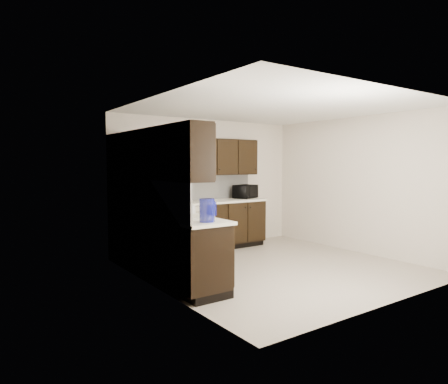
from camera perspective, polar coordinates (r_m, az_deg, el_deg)
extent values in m
plane|color=#A99D8C|center=(6.47, 7.34, -10.63)|extent=(4.00, 4.00, 0.00)
plane|color=white|center=(6.32, 7.55, 11.87)|extent=(4.00, 4.00, 0.00)
cube|color=beige|center=(7.87, -2.40, 1.22)|extent=(4.00, 0.02, 2.50)
cube|color=beige|center=(5.15, -9.26, -0.29)|extent=(0.02, 4.00, 2.50)
cube|color=beige|center=(7.76, 18.44, 0.98)|extent=(0.02, 4.00, 2.50)
cube|color=beige|center=(4.98, 23.10, -0.70)|extent=(4.00, 0.02, 2.50)
cube|color=black|center=(7.44, -4.40, -5.15)|extent=(3.00, 0.60, 0.90)
cube|color=black|center=(5.66, -7.73, -8.07)|extent=(0.60, 2.20, 0.90)
cube|color=black|center=(7.54, -4.50, -8.12)|extent=(3.00, 0.54, 0.10)
cube|color=black|center=(5.77, -7.42, -11.93)|extent=(0.54, 2.20, 0.10)
cube|color=white|center=(7.38, -4.42, -1.54)|extent=(3.03, 0.63, 0.04)
cube|color=white|center=(5.58, -7.78, -3.35)|extent=(0.63, 2.23, 0.04)
cube|color=beige|center=(7.61, -5.53, 0.58)|extent=(3.00, 0.02, 0.48)
cube|color=beige|center=(5.71, -11.75, -0.61)|extent=(0.02, 2.80, 0.48)
cube|color=black|center=(7.46, -4.99, 5.06)|extent=(3.00, 0.33, 0.70)
cube|color=black|center=(5.60, -9.73, 5.37)|extent=(0.33, 2.47, 0.70)
cube|color=beige|center=(7.08, -4.61, -5.20)|extent=(0.58, 0.02, 0.78)
cube|color=beige|center=(7.03, -4.61, -2.47)|extent=(0.58, 0.03, 0.08)
cylinder|color=black|center=(7.02, -4.54, -2.48)|extent=(0.04, 0.02, 0.04)
cube|color=beige|center=(5.33, -6.12, -3.42)|extent=(0.54, 0.82, 0.03)
cube|color=beige|center=(5.16, -5.04, -4.60)|extent=(0.42, 0.34, 0.16)
cube|color=beige|center=(5.51, -7.11, -4.07)|extent=(0.42, 0.34, 0.16)
cylinder|color=silver|center=(5.21, -8.25, -2.22)|extent=(0.03, 0.03, 0.26)
cylinder|color=silver|center=(5.22, -7.77, -0.88)|extent=(0.14, 0.02, 0.02)
cylinder|color=#B2B2B7|center=(5.16, -5.04, -4.27)|extent=(0.20, 0.20, 0.10)
imported|color=black|center=(8.10, 3.08, 0.06)|extent=(0.58, 0.50, 0.27)
imported|color=gray|center=(5.45, -4.67, -2.27)|extent=(0.10, 0.10, 0.19)
imported|color=gray|center=(6.01, -11.34, -1.48)|extent=(0.12, 0.12, 0.25)
cube|color=silver|center=(6.96, -10.66, -0.86)|extent=(0.41, 0.35, 0.22)
cube|color=white|center=(5.54, -7.55, -2.36)|extent=(0.47, 0.38, 0.16)
cylinder|color=navy|center=(4.77, -2.44, -2.64)|extent=(0.24, 0.24, 0.28)
cylinder|color=#0D8996|center=(6.04, -7.97, -1.64)|extent=(0.11, 0.11, 0.20)
cylinder|color=silver|center=(6.58, -10.58, -0.92)|extent=(0.16, 0.16, 0.27)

